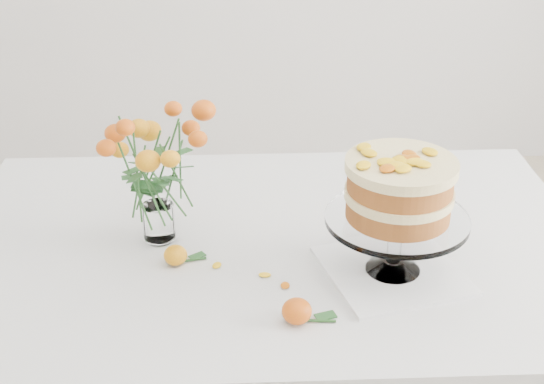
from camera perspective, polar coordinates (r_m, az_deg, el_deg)
The scene contains 9 objects.
table at distance 1.74m, azimuth -0.04°, elevation -5.95°, with size 1.43×0.93×0.76m.
napkin at distance 1.60m, azimuth 9.04°, elevation -5.87°, with size 0.27×0.27×0.01m, color white.
cake_stand at distance 1.51m, azimuth 9.54°, elevation -0.22°, with size 0.29×0.29×0.26m.
rose_vase at distance 1.62m, azimuth -8.93°, elevation 2.72°, with size 0.26×0.26×0.35m.
loose_rose_near at distance 1.62m, azimuth -7.26°, elevation -4.74°, with size 0.09×0.05×0.04m.
loose_rose_far at distance 1.44m, azimuth 1.90°, elevation -8.96°, with size 0.10×0.06×0.05m.
stray_petal_a at distance 1.61m, azimuth -4.18°, elevation -5.54°, with size 0.03×0.02×0.00m, color yellow.
stray_petal_b at distance 1.58m, azimuth -0.55°, elevation -6.26°, with size 0.03×0.02×0.00m, color yellow.
stray_petal_c at distance 1.54m, azimuth 1.00°, elevation -7.06°, with size 0.03×0.02×0.00m, color yellow.
Camera 1 is at (-0.06, -1.44, 1.64)m, focal length 50.00 mm.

